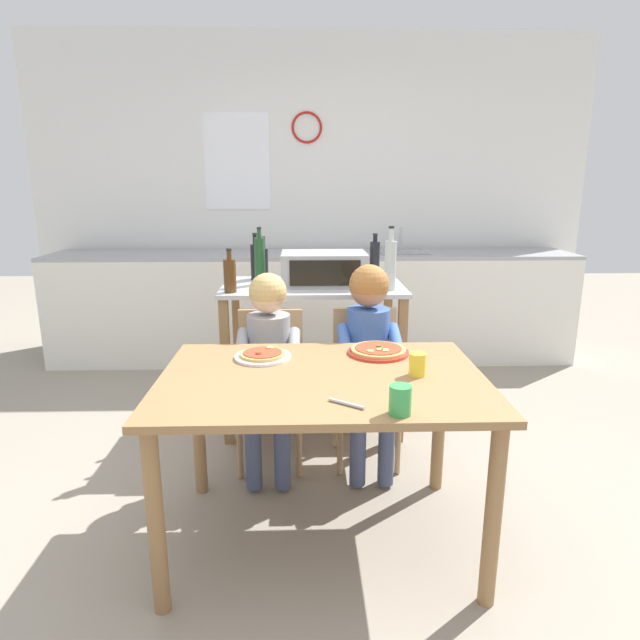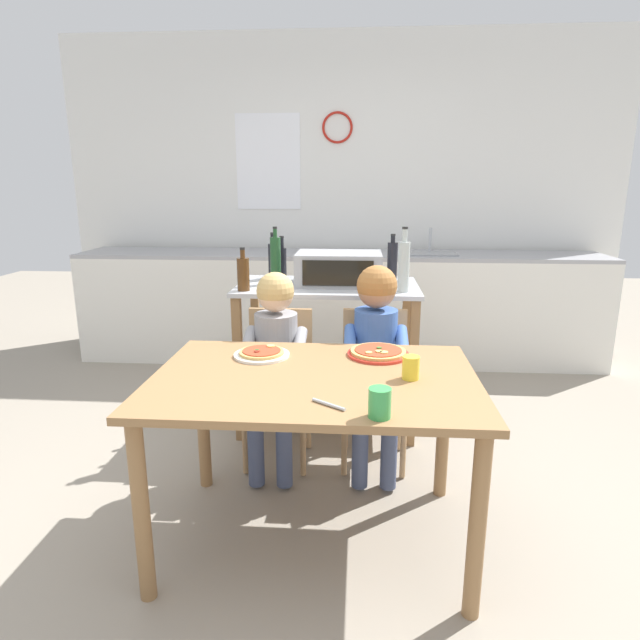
{
  "view_description": "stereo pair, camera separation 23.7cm",
  "coord_description": "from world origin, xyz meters",
  "px_view_note": "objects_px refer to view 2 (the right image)",
  "views": [
    {
      "loc": [
        -0.07,
        -2.0,
        1.48
      ],
      "look_at": [
        0.0,
        0.3,
        0.89
      ],
      "focal_mm": 30.18,
      "sensor_mm": 36.0,
      "label": 1
    },
    {
      "loc": [
        0.17,
        -1.99,
        1.48
      ],
      "look_at": [
        0.0,
        0.3,
        0.89
      ],
      "focal_mm": 30.18,
      "sensor_mm": 36.0,
      "label": 2
    }
  ],
  "objects_px": {
    "kitchen_island_cart": "(328,332)",
    "bottle_tall_green_wine": "(273,260)",
    "pizza_plate_white": "(262,354)",
    "dining_chair_left": "(279,374)",
    "drinking_cup_green": "(380,403)",
    "dining_chair_right": "(374,375)",
    "bottle_slim_sauce": "(392,261)",
    "child_in_blue_striped_shirt": "(376,343)",
    "child_in_grey_shirt": "(275,348)",
    "dining_table": "(315,399)",
    "serving_spoon": "(329,404)",
    "bottle_brown_beer": "(243,273)",
    "bottle_clear_vinegar": "(282,261)",
    "bottle_squat_spirits": "(276,260)",
    "toaster_oven": "(339,269)",
    "bottle_dark_olive_oil": "(404,265)",
    "pizza_plate_red_rimmed": "(378,353)",
    "drinking_cup_yellow": "(411,368)"
  },
  "relations": [
    {
      "from": "bottle_tall_green_wine",
      "to": "bottle_slim_sauce",
      "type": "xyz_separation_m",
      "value": [
        0.74,
        0.0,
        0.0
      ]
    },
    {
      "from": "kitchen_island_cart",
      "to": "drinking_cup_green",
      "type": "distance_m",
      "value": 1.56
    },
    {
      "from": "kitchen_island_cart",
      "to": "bottle_tall_green_wine",
      "type": "relative_size",
      "value": 3.67
    },
    {
      "from": "bottle_slim_sauce",
      "to": "child_in_blue_striped_shirt",
      "type": "height_order",
      "value": "bottle_slim_sauce"
    },
    {
      "from": "bottle_squat_spirits",
      "to": "child_in_grey_shirt",
      "type": "bearing_deg",
      "value": -82.36
    },
    {
      "from": "bottle_tall_green_wine",
      "to": "pizza_plate_white",
      "type": "bearing_deg",
      "value": -83.82
    },
    {
      "from": "bottle_squat_spirits",
      "to": "dining_chair_left",
      "type": "relative_size",
      "value": 0.42
    },
    {
      "from": "pizza_plate_red_rimmed",
      "to": "serving_spoon",
      "type": "distance_m",
      "value": 0.6
    },
    {
      "from": "bottle_brown_beer",
      "to": "bottle_clear_vinegar",
      "type": "relative_size",
      "value": 0.93
    },
    {
      "from": "dining_table",
      "to": "pizza_plate_white",
      "type": "height_order",
      "value": "pizza_plate_white"
    },
    {
      "from": "bottle_dark_olive_oil",
      "to": "drinking_cup_green",
      "type": "xyz_separation_m",
      "value": [
        -0.17,
        -1.34,
        -0.25
      ]
    },
    {
      "from": "drinking_cup_green",
      "to": "toaster_oven",
      "type": "bearing_deg",
      "value": 97.17
    },
    {
      "from": "bottle_tall_green_wine",
      "to": "serving_spoon",
      "type": "distance_m",
      "value": 1.7
    },
    {
      "from": "pizza_plate_white",
      "to": "pizza_plate_red_rimmed",
      "type": "bearing_deg",
      "value": 5.3
    },
    {
      "from": "bottle_slim_sauce",
      "to": "dining_table",
      "type": "relative_size",
      "value": 0.22
    },
    {
      "from": "bottle_clear_vinegar",
      "to": "pizza_plate_red_rimmed",
      "type": "bearing_deg",
      "value": -62.7
    },
    {
      "from": "bottle_squat_spirits",
      "to": "serving_spoon",
      "type": "distance_m",
      "value": 1.55
    },
    {
      "from": "drinking_cup_yellow",
      "to": "bottle_squat_spirits",
      "type": "bearing_deg",
      "value": 120.86
    },
    {
      "from": "kitchen_island_cart",
      "to": "dining_chair_right",
      "type": "bearing_deg",
      "value": -57.23
    },
    {
      "from": "pizza_plate_white",
      "to": "bottle_squat_spirits",
      "type": "bearing_deg",
      "value": 94.77
    },
    {
      "from": "pizza_plate_red_rimmed",
      "to": "drinking_cup_green",
      "type": "bearing_deg",
      "value": -91.44
    },
    {
      "from": "bottle_brown_beer",
      "to": "toaster_oven",
      "type": "bearing_deg",
      "value": 23.34
    },
    {
      "from": "child_in_grey_shirt",
      "to": "serving_spoon",
      "type": "height_order",
      "value": "child_in_grey_shirt"
    },
    {
      "from": "bottle_dark_olive_oil",
      "to": "dining_table",
      "type": "bearing_deg",
      "value": -113.06
    },
    {
      "from": "kitchen_island_cart",
      "to": "child_in_grey_shirt",
      "type": "relative_size",
      "value": 1.05
    },
    {
      "from": "bottle_squat_spirits",
      "to": "bottle_tall_green_wine",
      "type": "bearing_deg",
      "value": 104.85
    },
    {
      "from": "bottle_brown_beer",
      "to": "pizza_plate_red_rimmed",
      "type": "distance_m",
      "value": 1.02
    },
    {
      "from": "dining_chair_right",
      "to": "child_in_blue_striped_shirt",
      "type": "distance_m",
      "value": 0.24
    },
    {
      "from": "bottle_tall_green_wine",
      "to": "drinking_cup_green",
      "type": "height_order",
      "value": "bottle_tall_green_wine"
    },
    {
      "from": "child_in_blue_striped_shirt",
      "to": "pizza_plate_white",
      "type": "relative_size",
      "value": 4.35
    },
    {
      "from": "bottle_tall_green_wine",
      "to": "dining_table",
      "type": "relative_size",
      "value": 0.23
    },
    {
      "from": "bottle_slim_sauce",
      "to": "bottle_tall_green_wine",
      "type": "bearing_deg",
      "value": -179.84
    },
    {
      "from": "dining_chair_left",
      "to": "drinking_cup_green",
      "type": "xyz_separation_m",
      "value": [
        0.49,
        -1.08,
        0.31
      ]
    },
    {
      "from": "dining_chair_left",
      "to": "child_in_blue_striped_shirt",
      "type": "bearing_deg",
      "value": -10.74
    },
    {
      "from": "bottle_brown_beer",
      "to": "bottle_squat_spirits",
      "type": "height_order",
      "value": "bottle_squat_spirits"
    },
    {
      "from": "dining_chair_right",
      "to": "child_in_blue_striped_shirt",
      "type": "height_order",
      "value": "child_in_blue_striped_shirt"
    },
    {
      "from": "bottle_tall_green_wine",
      "to": "pizza_plate_white",
      "type": "xyz_separation_m",
      "value": [
        0.12,
        -1.09,
        -0.26
      ]
    },
    {
      "from": "bottle_tall_green_wine",
      "to": "dining_chair_right",
      "type": "bearing_deg",
      "value": -43.53
    },
    {
      "from": "pizza_plate_red_rimmed",
      "to": "dining_table",
      "type": "bearing_deg",
      "value": -133.42
    },
    {
      "from": "bottle_slim_sauce",
      "to": "child_in_grey_shirt",
      "type": "distance_m",
      "value": 1.03
    },
    {
      "from": "kitchen_island_cart",
      "to": "bottle_clear_vinegar",
      "type": "bearing_deg",
      "value": 140.41
    },
    {
      "from": "bottle_squat_spirits",
      "to": "dining_table",
      "type": "bearing_deg",
      "value": -74.26
    },
    {
      "from": "child_in_grey_shirt",
      "to": "pizza_plate_red_rimmed",
      "type": "distance_m",
      "value": 0.6
    },
    {
      "from": "dining_table",
      "to": "child_in_grey_shirt",
      "type": "xyz_separation_m",
      "value": [
        -0.25,
        0.58,
        0.03
      ]
    },
    {
      "from": "pizza_plate_white",
      "to": "drinking_cup_yellow",
      "type": "xyz_separation_m",
      "value": [
        0.63,
        -0.23,
        0.03
      ]
    },
    {
      "from": "kitchen_island_cart",
      "to": "bottle_tall_green_wine",
      "type": "distance_m",
      "value": 0.57
    },
    {
      "from": "toaster_oven",
      "to": "bottle_tall_green_wine",
      "type": "distance_m",
      "value": 0.45
    },
    {
      "from": "bottle_brown_beer",
      "to": "child_in_blue_striped_shirt",
      "type": "xyz_separation_m",
      "value": [
        0.74,
        -0.33,
        -0.29
      ]
    },
    {
      "from": "bottle_squat_spirits",
      "to": "dining_chair_right",
      "type": "xyz_separation_m",
      "value": [
        0.59,
        -0.45,
        -0.55
      ]
    },
    {
      "from": "bottle_tall_green_wine",
      "to": "dining_chair_right",
      "type": "height_order",
      "value": "bottle_tall_green_wine"
    }
  ]
}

